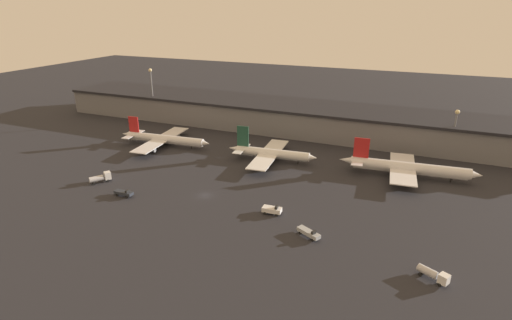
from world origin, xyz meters
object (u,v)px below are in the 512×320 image
(airplane_2, at_px, (407,168))
(service_vehicle_0, at_px, (272,210))
(service_vehicle_3, at_px, (124,193))
(airplane_0, at_px, (164,139))
(service_vehicle_2, at_px, (433,274))
(service_vehicle_4, at_px, (309,233))
(airplane_1, at_px, (271,153))
(service_vehicle_1, at_px, (101,178))

(airplane_2, bearing_deg, service_vehicle_0, -133.23)
(airplane_2, bearing_deg, service_vehicle_3, -153.02)
(airplane_0, xyz_separation_m, service_vehicle_0, (66.19, -39.49, -1.73))
(airplane_2, bearing_deg, service_vehicle_2, -85.98)
(service_vehicle_3, relative_size, service_vehicle_4, 0.92)
(airplane_1, bearing_deg, airplane_2, -0.48)
(airplane_1, bearing_deg, service_vehicle_0, -73.61)
(airplane_1, bearing_deg, service_vehicle_2, -47.45)
(service_vehicle_2, xyz_separation_m, service_vehicle_4, (-31.04, 6.78, -0.40))
(airplane_0, bearing_deg, service_vehicle_0, -35.72)
(airplane_2, bearing_deg, service_vehicle_1, -159.64)
(airplane_2, xyz_separation_m, service_vehicle_2, (9.35, -59.56, -1.92))
(service_vehicle_3, bearing_deg, airplane_2, 32.31)
(airplane_0, height_order, service_vehicle_2, airplane_0)
(airplane_0, relative_size, airplane_2, 0.89)
(service_vehicle_0, relative_size, service_vehicle_1, 0.81)
(airplane_2, xyz_separation_m, service_vehicle_4, (-21.69, -52.78, -2.32))
(service_vehicle_0, distance_m, service_vehicle_3, 49.58)
(airplane_1, relative_size, airplane_2, 0.75)
(service_vehicle_2, xyz_separation_m, service_vehicle_3, (-93.66, 7.13, -0.47))
(airplane_0, xyz_separation_m, airplane_2, (101.53, 5.20, 0.45))
(airplane_2, distance_m, service_vehicle_2, 60.32)
(airplane_1, relative_size, service_vehicle_0, 6.27)
(service_vehicle_1, bearing_deg, service_vehicle_0, -54.25)
(airplane_0, distance_m, service_vehicle_3, 50.31)
(airplane_1, xyz_separation_m, service_vehicle_3, (-33.09, -48.47, -2.00))
(airplane_0, xyz_separation_m, service_vehicle_4, (79.84, -47.58, -1.87))
(airplane_1, relative_size, service_vehicle_3, 5.55)
(service_vehicle_3, xyz_separation_m, service_vehicle_4, (62.62, -0.35, 0.07))
(service_vehicle_1, bearing_deg, airplane_0, 37.24)
(service_vehicle_2, bearing_deg, airplane_2, 126.36)
(service_vehicle_2, bearing_deg, service_vehicle_0, -170.96)
(service_vehicle_4, bearing_deg, service_vehicle_3, -152.85)
(service_vehicle_0, xyz_separation_m, service_vehicle_3, (-48.97, -7.74, -0.21))
(airplane_1, xyz_separation_m, airplane_2, (51.21, 3.96, 0.39))
(service_vehicle_0, distance_m, service_vehicle_1, 63.79)
(service_vehicle_3, bearing_deg, airplane_0, 110.46)
(airplane_0, distance_m, service_vehicle_4, 92.96)
(airplane_1, height_order, service_vehicle_1, airplane_1)
(airplane_0, bearing_deg, service_vehicle_2, -31.02)
(airplane_1, xyz_separation_m, service_vehicle_1, (-47.88, -42.80, -1.38))
(airplane_0, height_order, service_vehicle_1, airplane_0)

